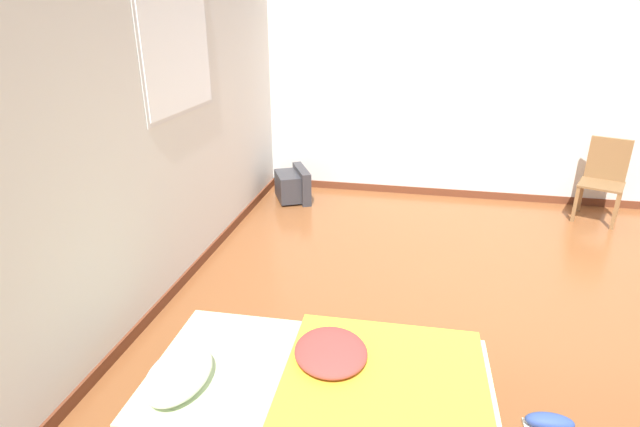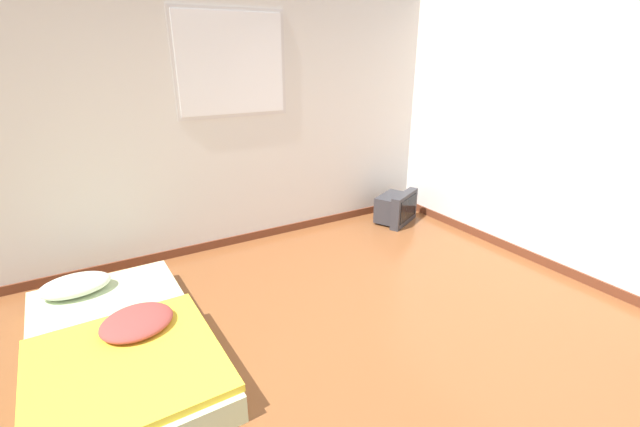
% 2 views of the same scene
% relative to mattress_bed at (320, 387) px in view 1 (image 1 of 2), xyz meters
% --- Properties ---
extents(ground_plane, '(20.00, 20.00, 0.00)m').
position_rel_mattress_bed_xyz_m(ground_plane, '(1.14, -1.21, -0.12)').
color(ground_plane, brown).
extents(wall_back, '(7.74, 0.08, 2.60)m').
position_rel_mattress_bed_xyz_m(wall_back, '(1.15, 1.45, 1.17)').
color(wall_back, silver).
rests_on(wall_back, ground_plane).
extents(wall_right, '(0.08, 7.64, 2.60)m').
position_rel_mattress_bed_xyz_m(wall_right, '(3.84, -1.21, 1.16)').
color(wall_right, silver).
rests_on(wall_right, ground_plane).
extents(mattress_bed, '(1.13, 1.99, 0.33)m').
position_rel_mattress_bed_xyz_m(mattress_bed, '(0.00, 0.00, 0.00)').
color(mattress_bed, beige).
rests_on(mattress_bed, ground_plane).
extents(crt_tv, '(0.62, 0.54, 0.39)m').
position_rel_mattress_bed_xyz_m(crt_tv, '(3.30, 1.01, 0.06)').
color(crt_tv, '#333338').
rests_on(crt_tv, ground_plane).
extents(wooden_chair, '(0.56, 0.56, 0.88)m').
position_rel_mattress_bed_xyz_m(wooden_chair, '(3.44, -2.44, 0.38)').
color(wooden_chair, olive).
rests_on(wooden_chair, ground_plane).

